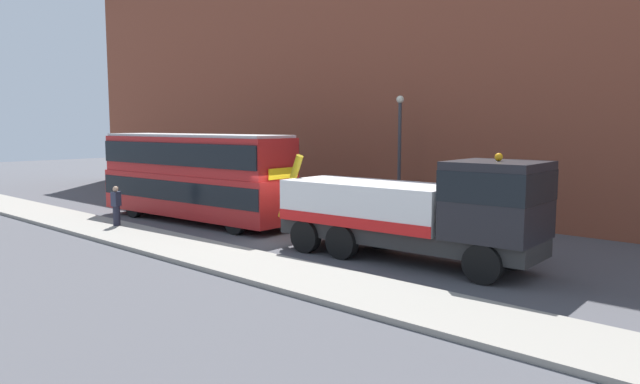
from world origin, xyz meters
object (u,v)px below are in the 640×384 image
object	(u,v)px
pedestrian_onlooker	(116,206)
street_lamp	(399,147)
recovery_tow_truck	(416,209)
double_decker_bus	(194,174)

from	to	relation	value
pedestrian_onlooker	street_lamp	bearing A→B (deg)	27.60
recovery_tow_truck	double_decker_bus	size ratio (longest dim) A/B	0.92
double_decker_bus	street_lamp	xyz separation A→B (m)	(6.73, 6.73, 1.24)
recovery_tow_truck	double_decker_bus	world-z (taller)	double_decker_bus
recovery_tow_truck	street_lamp	bearing A→B (deg)	125.41
double_decker_bus	pedestrian_onlooker	world-z (taller)	double_decker_bus
recovery_tow_truck	double_decker_bus	distance (m)	12.17
pedestrian_onlooker	recovery_tow_truck	bearing A→B (deg)	-10.74
pedestrian_onlooker	double_decker_bus	bearing A→B (deg)	50.47
recovery_tow_truck	pedestrian_onlooker	bearing A→B (deg)	-168.50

